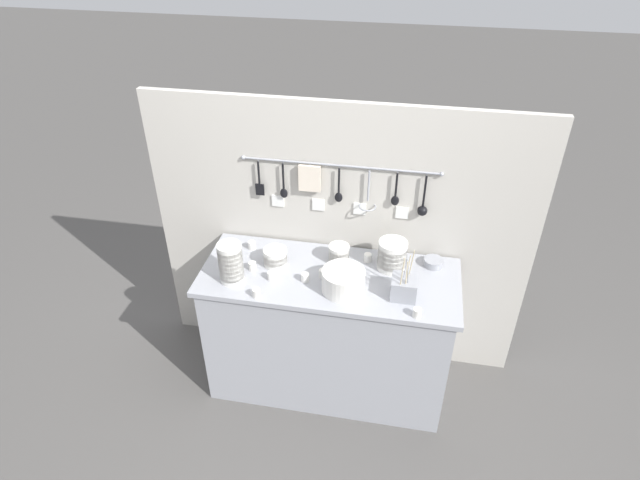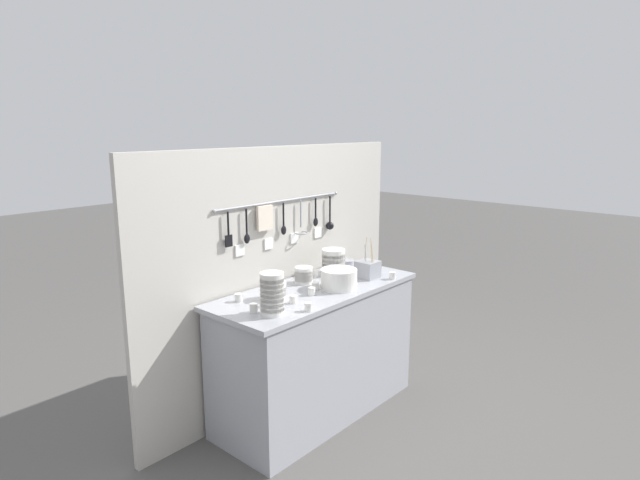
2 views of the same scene
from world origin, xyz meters
TOP-DOWN VIEW (x-y plane):
  - ground_plane at (0.00, 0.00)m, footprint 20.00×20.00m
  - counter at (0.00, 0.00)m, footprint 1.43×0.58m
  - back_wall at (0.00, 0.32)m, footprint 2.23×0.11m
  - bowl_stack_nested_right at (-0.32, 0.04)m, footprint 0.13×0.13m
  - bowl_stack_short_front at (-0.51, -0.14)m, footprint 0.13×0.13m
  - bowl_stack_back_corner at (0.33, 0.13)m, footprint 0.16×0.16m
  - bowl_stack_tall_left at (0.03, 0.13)m, footprint 0.12×0.12m
  - plate_stack at (0.09, -0.11)m, footprint 0.23×0.23m
  - steel_mixing_bowl at (0.56, 0.19)m, footprint 0.11×0.11m
  - cutlery_caddy at (0.41, -0.10)m, footprint 0.13×0.13m
  - cup_back_right at (0.19, 0.17)m, footprint 0.04×0.04m
  - cup_mid_row at (-0.30, -0.09)m, footprint 0.04×0.04m
  - cup_edge_far at (0.48, -0.25)m, footprint 0.04×0.04m
  - cup_centre at (-0.03, -0.02)m, footprint 0.04×0.04m
  - cup_edge_near at (-0.43, -0.03)m, footprint 0.04×0.04m
  - cup_front_right at (-0.34, -0.25)m, footprint 0.04×0.04m
  - cup_beside_plates at (-0.12, -0.07)m, footprint 0.04×0.04m
  - cup_back_left at (-0.55, -0.04)m, footprint 0.04×0.04m
  - cup_by_caddy at (-0.49, 0.17)m, footprint 0.04×0.04m

SIDE VIEW (x-z plane):
  - ground_plane at x=0.00m, z-range 0.00..0.00m
  - counter at x=0.00m, z-range 0.00..0.84m
  - back_wall at x=0.00m, z-range 0.00..1.72m
  - steel_mixing_bowl at x=0.56m, z-range 0.84..0.89m
  - cup_back_right at x=0.19m, z-range 0.84..0.89m
  - cup_mid_row at x=-0.30m, z-range 0.84..0.89m
  - cup_edge_far at x=0.48m, z-range 0.84..0.89m
  - cup_centre at x=-0.03m, z-range 0.84..0.89m
  - cup_edge_near at x=-0.43m, z-range 0.84..0.89m
  - cup_front_right at x=-0.34m, z-range 0.84..0.89m
  - cup_beside_plates at x=-0.12m, z-range 0.84..0.89m
  - cup_back_left at x=-0.55m, z-range 0.84..0.89m
  - cup_by_caddy at x=-0.49m, z-range 0.84..0.89m
  - bowl_stack_nested_right at x=-0.32m, z-range 0.84..0.95m
  - bowl_stack_tall_left at x=0.03m, z-range 0.84..0.95m
  - cutlery_caddy at x=0.41m, z-range 0.77..1.04m
  - plate_stack at x=0.09m, z-range 0.84..0.97m
  - bowl_stack_back_corner at x=0.33m, z-range 0.84..1.02m
  - bowl_stack_short_front at x=-0.51m, z-range 0.84..1.08m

